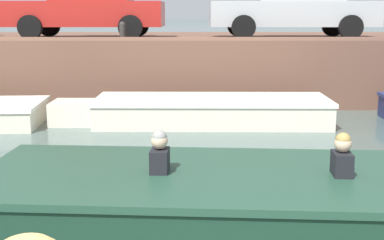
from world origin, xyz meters
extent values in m
plane|color=#4C605B|center=(0.00, 5.52, 0.00)|extent=(400.00, 400.00, 0.00)
cube|color=brown|center=(0.00, 14.05, 0.83)|extent=(60.00, 6.00, 1.67)
cube|color=brown|center=(0.00, 11.17, 1.71)|extent=(60.00, 0.24, 0.08)
cube|color=silver|center=(0.15, 9.44, 0.24)|extent=(4.86, 1.71, 0.48)
cube|color=silver|center=(-2.75, 9.48, 0.24)|extent=(0.98, 0.91, 0.48)
cube|color=white|center=(0.15, 9.44, 0.52)|extent=(4.92, 1.77, 0.08)
cube|color=brown|center=(0.51, 9.43, 0.42)|extent=(0.26, 1.47, 0.06)
cube|color=#193828|center=(0.20, 4.11, 0.23)|extent=(5.95, 2.63, 0.46)
cube|color=#244836|center=(0.20, 4.11, 0.50)|extent=(6.02, 2.70, 0.08)
cube|color=brown|center=(0.64, 4.08, 0.40)|extent=(0.38, 2.02, 0.06)
cube|color=black|center=(-0.67, 4.17, 0.58)|extent=(0.22, 0.33, 0.44)
sphere|color=beige|center=(-0.67, 4.17, 0.90)|extent=(0.19, 0.19, 0.19)
sphere|color=gray|center=(-0.67, 4.17, 0.94)|extent=(0.17, 0.17, 0.17)
cube|color=black|center=(1.36, 4.03, 0.58)|extent=(0.22, 0.33, 0.44)
sphere|color=beige|center=(1.36, 4.03, 0.90)|extent=(0.19, 0.19, 0.19)
sphere|color=tan|center=(1.36, 4.03, 0.94)|extent=(0.17, 0.17, 0.17)
cube|color=#B2231E|center=(-3.02, 12.61, 2.29)|extent=(4.03, 1.76, 0.64)
cylinder|color=black|center=(-4.27, 11.75, 1.97)|extent=(0.60, 0.19, 0.60)
cylinder|color=black|center=(-4.25, 13.50, 1.97)|extent=(0.60, 0.19, 0.60)
cylinder|color=black|center=(-1.79, 11.72, 1.97)|extent=(0.60, 0.19, 0.60)
cylinder|color=black|center=(-1.77, 13.47, 1.97)|extent=(0.60, 0.19, 0.60)
cube|color=#B7BABC|center=(2.35, 12.61, 2.29)|extent=(4.30, 1.76, 0.64)
cylinder|color=black|center=(1.02, 11.75, 1.97)|extent=(0.60, 0.19, 0.60)
cylinder|color=black|center=(1.04, 13.50, 1.97)|extent=(0.60, 0.19, 0.60)
cylinder|color=black|center=(3.67, 11.72, 1.97)|extent=(0.60, 0.19, 0.60)
cylinder|color=black|center=(3.69, 13.47, 1.97)|extent=(0.60, 0.19, 0.60)
cylinder|color=#2D2B28|center=(-1.93, 11.30, 1.84)|extent=(0.14, 0.14, 0.35)
sphere|color=#2D2B28|center=(-1.93, 11.30, 2.04)|extent=(0.15, 0.15, 0.15)
camera|label=1|loc=(-0.33, -1.67, 2.31)|focal=50.00mm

